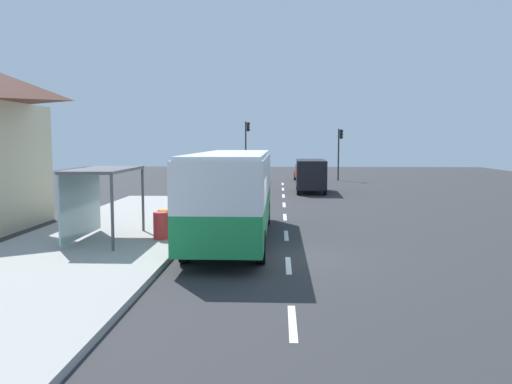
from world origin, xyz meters
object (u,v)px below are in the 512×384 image
Objects in this scene: sedan_near at (305,172)px; traffic_light_far_side at (247,141)px; bus at (233,190)px; recycling_bin_orange at (165,223)px; white_van at (311,173)px; bus_shelter at (96,185)px; recycling_bin_red at (161,226)px; traffic_light_near_side at (340,146)px.

traffic_light_far_side is (-5.40, 1.72, 2.81)m from sedan_near.
bus reaches higher than sedan_near.
recycling_bin_orange is 31.54m from traffic_light_far_side.
bus reaches higher than white_van.
sedan_near is 0.82× the size of traffic_light_far_side.
bus_shelter is (-3.31, -32.31, -1.50)m from traffic_light_far_side.
white_van is at bearing 71.95° from recycling_bin_red.
traffic_light_near_side is at bearing 72.77° from recycling_bin_red.
recycling_bin_orange is (-2.49, -0.10, -1.19)m from bus.
white_van is 5.52× the size of recycling_bin_red.
white_van is 12.24m from traffic_light_near_side.
recycling_bin_orange is 2.80m from bus_shelter.
white_van is 13.72m from traffic_light_far_side.
traffic_light_far_side is (1.09, 32.09, 2.94)m from recycling_bin_red.
traffic_light_near_side is at bearing -5.31° from traffic_light_far_side.
sedan_near is 4.69× the size of recycling_bin_orange.
recycling_bin_red is at bearing -108.05° from white_van.
sedan_near is 31.83m from bus_shelter.
traffic_light_near_side reaches higher than sedan_near.
traffic_light_near_side reaches higher than bus_shelter.
white_van reaches higher than recycling_bin_orange.
traffic_light_near_side is (9.70, 30.59, 2.52)m from recycling_bin_orange.
traffic_light_near_side is (9.70, 31.29, 2.52)m from recycling_bin_red.
white_van is 10.74m from sedan_near.
traffic_light_near_side reaches higher than bus.
bus_shelter is (-8.71, -30.59, 1.31)m from sedan_near.
recycling_bin_red is 0.17× the size of traffic_light_far_side.
sedan_near reaches higher than recycling_bin_orange.
recycling_bin_red is at bearing -102.08° from sedan_near.
white_van is 0.96× the size of traffic_light_far_side.
traffic_light_near_side is at bearing 72.40° from recycling_bin_orange.
recycling_bin_orange is 0.17× the size of traffic_light_far_side.
bus is 11.59× the size of recycling_bin_orange.
traffic_light_far_side reaches higher than bus_shelter.
traffic_light_near_side reaches higher than white_van.
recycling_bin_orange is (-6.40, -18.94, -0.69)m from white_van.
traffic_light_far_side reaches higher than recycling_bin_red.
recycling_bin_red is (-6.50, -30.37, -0.14)m from sedan_near.
traffic_light_near_side is 0.87× the size of traffic_light_far_side.
bus reaches higher than recycling_bin_orange.
white_van reaches higher than sedan_near.
traffic_light_near_side is at bearing 74.17° from white_van.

